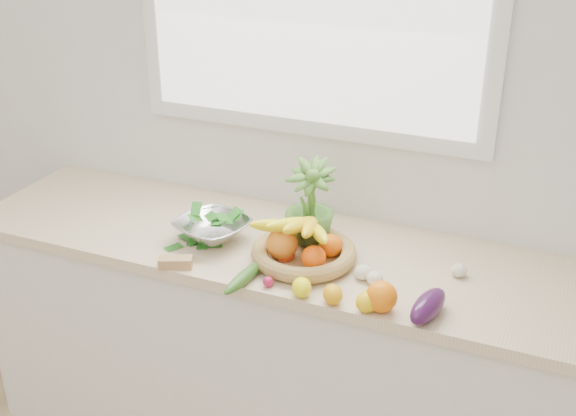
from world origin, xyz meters
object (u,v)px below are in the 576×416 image
at_px(apple, 284,252).
at_px(fruit_basket, 303,247).
at_px(cucumber, 245,277).
at_px(colander_with_spinach, 212,224).
at_px(eggplant, 428,306).
at_px(potted_herb, 310,204).

bearing_deg(apple, fruit_basket, 29.52).
distance_m(apple, cucumber, 0.18).
xyz_separation_m(cucumber, colander_with_spinach, (-0.22, 0.21, 0.04)).
xyz_separation_m(apple, colander_with_spinach, (-0.28, 0.04, 0.03)).
distance_m(apple, eggplant, 0.52).
height_order(fruit_basket, colander_with_spinach, fruit_basket).
distance_m(eggplant, fruit_basket, 0.48).
height_order(apple, colander_with_spinach, colander_with_spinach).
bearing_deg(colander_with_spinach, potted_herb, 23.26).
distance_m(eggplant, potted_herb, 0.58).
relative_size(potted_herb, fruit_basket, 0.81).
bearing_deg(eggplant, fruit_basket, 160.00).
bearing_deg(fruit_basket, colander_with_spinach, 178.92).
bearing_deg(apple, colander_with_spinach, 172.66).
relative_size(apple, potted_herb, 0.24).
relative_size(cucumber, fruit_basket, 0.59).
height_order(cucumber, colander_with_spinach, colander_with_spinach).
relative_size(eggplant, colander_with_spinach, 0.62).
height_order(cucumber, fruit_basket, fruit_basket).
height_order(eggplant, colander_with_spinach, colander_with_spinach).
xyz_separation_m(potted_herb, fruit_basket, (0.03, -0.14, -0.09)).
height_order(eggplant, cucumber, eggplant).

